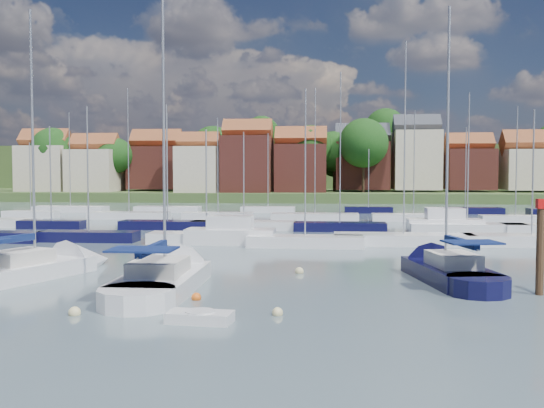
# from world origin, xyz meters

# --- Properties ---
(ground) EXTENTS (260.00, 260.00, 0.00)m
(ground) POSITION_xyz_m (0.00, 40.00, 0.00)
(ground) COLOR #4D6068
(ground) RESTS_ON ground
(sailboat_left) EXTENTS (6.85, 11.75, 15.52)m
(sailboat_left) POSITION_xyz_m (-13.09, 4.90, 0.35)
(sailboat_left) COLOR silver
(sailboat_left) RESTS_ON ground
(sailboat_centre) EXTENTS (3.40, 12.48, 16.88)m
(sailboat_centre) POSITION_xyz_m (-5.56, 2.76, 0.35)
(sailboat_centre) COLOR silver
(sailboat_centre) RESTS_ON ground
(sailboat_navy) EXTENTS (4.94, 11.46, 15.41)m
(sailboat_navy) POSITION_xyz_m (8.40, 6.07, 0.36)
(sailboat_navy) COLOR black
(sailboat_navy) RESTS_ON ground
(tender) EXTENTS (2.55, 1.39, 0.53)m
(tender) POSITION_xyz_m (-2.40, -4.92, 0.20)
(tender) COLOR silver
(tender) RESTS_ON ground
(timber_piling) EXTENTS (0.40, 0.40, 6.69)m
(timber_piling) POSITION_xyz_m (12.09, 1.61, 1.33)
(timber_piling) COLOR #4C331E
(timber_piling) RESTS_ON ground
(buoy_b) EXTENTS (0.48, 0.48, 0.48)m
(buoy_b) POSITION_xyz_m (-7.60, -4.21, 0.00)
(buoy_b) COLOR beige
(buoy_b) RESTS_ON ground
(buoy_c) EXTENTS (0.44, 0.44, 0.44)m
(buoy_c) POSITION_xyz_m (-3.43, -0.93, 0.00)
(buoy_c) COLOR #D85914
(buoy_c) RESTS_ON ground
(buoy_d) EXTENTS (0.44, 0.44, 0.44)m
(buoy_d) POSITION_xyz_m (0.41, -3.49, 0.00)
(buoy_d) COLOR beige
(buoy_d) RESTS_ON ground
(buoy_e) EXTENTS (0.48, 0.48, 0.48)m
(buoy_e) POSITION_xyz_m (0.78, 6.58, 0.00)
(buoy_e) COLOR beige
(buoy_e) RESTS_ON ground
(marina_field) EXTENTS (79.62, 41.41, 15.93)m
(marina_field) POSITION_xyz_m (1.91, 35.15, 0.43)
(marina_field) COLOR silver
(marina_field) RESTS_ON ground
(far_shore_town) EXTENTS (212.46, 90.00, 22.27)m
(far_shore_town) POSITION_xyz_m (2.23, 132.67, 4.61)
(far_shore_town) COLOR #3C552A
(far_shore_town) RESTS_ON ground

